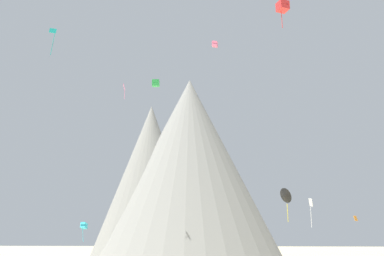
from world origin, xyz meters
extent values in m
cone|color=gray|center=(-4.46, 77.31, 23.33)|extent=(62.98, 62.98, 46.65)
cone|color=gray|center=(-14.80, 76.63, 19.64)|extent=(40.61, 40.61, 39.29)
cube|color=red|center=(14.22, 19.10, 34.81)|extent=(1.86, 1.87, 0.67)
cube|color=red|center=(14.22, 19.10, 35.45)|extent=(1.86, 1.87, 0.67)
cylinder|color=red|center=(14.02, 19.10, 33.17)|extent=(0.09, 0.44, 2.65)
cube|color=#E5668C|center=(4.73, 24.09, 32.10)|extent=(0.92, 0.87, 0.50)
cube|color=#E5668C|center=(4.73, 24.09, 32.52)|extent=(0.92, 0.87, 0.50)
cube|color=pink|center=(-15.95, 51.33, 35.91)|extent=(0.70, 0.94, 1.47)
cylinder|color=pink|center=(-15.77, 51.33, 34.18)|extent=(0.23, 0.21, 2.08)
cone|color=black|center=(14.64, 31.59, 10.69)|extent=(2.22, 2.52, 2.29)
cylinder|color=yellow|center=(14.89, 31.59, 8.17)|extent=(0.10, 0.46, 2.71)
cube|color=teal|center=(-21.24, 26.08, 36.73)|extent=(1.18, 0.28, 0.91)
cylinder|color=teal|center=(-21.08, 26.08, 34.43)|extent=(0.58, 0.19, 3.81)
cube|color=green|center=(-4.03, 24.36, 26.37)|extent=(1.09, 1.13, 0.57)
cube|color=green|center=(-4.03, 24.36, 26.86)|extent=(1.09, 1.13, 0.57)
cube|color=white|center=(21.01, 47.35, 10.85)|extent=(0.63, 1.22, 1.59)
cylinder|color=white|center=(20.91, 47.35, 8.21)|extent=(0.17, 0.58, 3.80)
cube|color=orange|center=(24.70, 31.90, 7.34)|extent=(0.77, 0.91, 0.74)
cube|color=#33BCDB|center=(-21.99, 48.46, 6.55)|extent=(1.26, 1.33, 0.77)
cube|color=#33BCDB|center=(-21.99, 48.46, 7.10)|extent=(1.26, 1.33, 0.77)
cylinder|color=#33BCDB|center=(-22.09, 48.46, 5.05)|extent=(0.43, 0.22, 2.51)
camera|label=1|loc=(7.10, -35.26, 4.67)|focal=40.79mm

